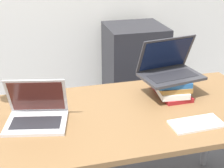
# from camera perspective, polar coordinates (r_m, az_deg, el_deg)

# --- Properties ---
(desk) EXTENTS (1.74, 0.78, 0.76)m
(desk) POSITION_cam_1_polar(r_m,az_deg,el_deg) (1.75, 0.68, -7.48)
(desk) COLOR brown
(desk) RESTS_ON ground_plane
(laptop_left) EXTENTS (0.35, 0.29, 0.23)m
(laptop_left) POSITION_cam_1_polar(r_m,az_deg,el_deg) (1.66, -13.61, -5.30)
(laptop_left) COLOR silver
(laptop_left) RESTS_ON desk
(book_stack) EXTENTS (0.22, 0.29, 0.12)m
(book_stack) POSITION_cam_1_polar(r_m,az_deg,el_deg) (1.92, 10.60, -0.27)
(book_stack) COLOR maroon
(book_stack) RESTS_ON desk
(laptop_on_books) EXTENTS (0.39, 0.29, 0.23)m
(laptop_on_books) POSITION_cam_1_polar(r_m,az_deg,el_deg) (1.88, 10.44, 2.76)
(laptop_on_books) COLOR #333338
(laptop_on_books) RESTS_ON book_stack
(wireless_keyboard) EXTENTS (0.28, 0.14, 0.01)m
(wireless_keyboard) POSITION_cam_1_polar(r_m,az_deg,el_deg) (1.66, 15.18, -7.01)
(wireless_keyboard) COLOR white
(wireless_keyboard) RESTS_ON desk
(mini_fridge) EXTENTS (0.53, 0.52, 0.92)m
(mini_fridge) POSITION_cam_1_polar(r_m,az_deg,el_deg) (3.03, 4.02, 2.17)
(mini_fridge) COLOR #232328
(mini_fridge) RESTS_ON ground_plane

